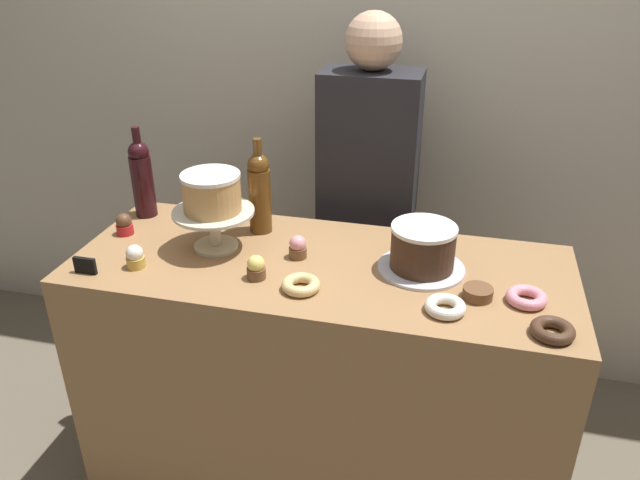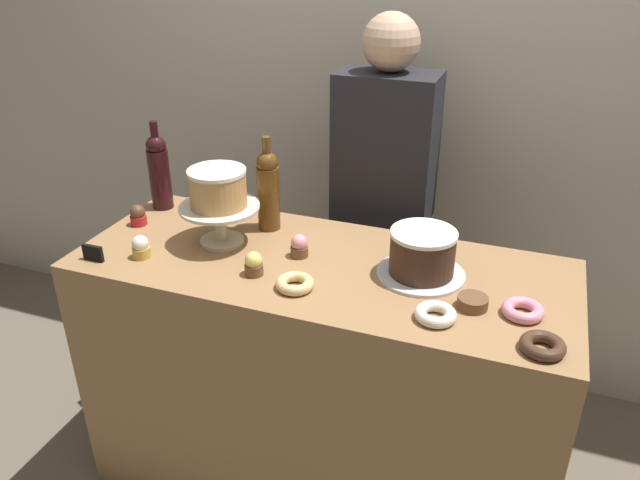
% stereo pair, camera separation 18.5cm
% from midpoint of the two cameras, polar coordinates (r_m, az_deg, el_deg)
% --- Properties ---
extents(ground_plane, '(12.00, 12.00, 0.00)m').
position_cam_midpoint_polar(ground_plane, '(2.48, 2.30, -21.17)').
color(ground_plane, '#665B4C').
extents(back_wall, '(6.00, 0.05, 2.60)m').
position_cam_midpoint_polar(back_wall, '(2.56, 9.24, 14.45)').
color(back_wall, '#BCB7A8').
rests_on(back_wall, ground_plane).
extents(display_counter, '(1.54, 0.61, 0.92)m').
position_cam_midpoint_polar(display_counter, '(2.15, 2.53, -12.98)').
color(display_counter, '#997047').
rests_on(display_counter, ground_plane).
extents(cake_stand_pedestal, '(0.26, 0.26, 0.13)m').
position_cam_midpoint_polar(cake_stand_pedestal, '(1.98, -6.65, 2.06)').
color(cake_stand_pedestal, beige).
rests_on(cake_stand_pedestal, display_counter).
extents(white_layer_cake, '(0.18, 0.18, 0.12)m').
position_cam_midpoint_polar(white_layer_cake, '(1.94, -6.81, 4.78)').
color(white_layer_cake, tan).
rests_on(white_layer_cake, cake_stand_pedestal).
extents(silver_serving_platter, '(0.26, 0.26, 0.01)m').
position_cam_midpoint_polar(silver_serving_platter, '(1.86, 12.17, -3.16)').
color(silver_serving_platter, silver).
rests_on(silver_serving_platter, display_counter).
extents(chocolate_round_cake, '(0.20, 0.20, 0.13)m').
position_cam_midpoint_polar(chocolate_round_cake, '(1.83, 12.39, -1.20)').
color(chocolate_round_cake, '#3D2619').
rests_on(chocolate_round_cake, silver_serving_platter).
extents(wine_bottle_dark_red, '(0.08, 0.08, 0.33)m').
position_cam_midpoint_polar(wine_bottle_dark_red, '(2.27, -12.50, 6.30)').
color(wine_bottle_dark_red, black).
rests_on(wine_bottle_dark_red, display_counter).
extents(wine_bottle_amber, '(0.08, 0.08, 0.33)m').
position_cam_midpoint_polar(wine_bottle_amber, '(2.05, -2.28, 4.72)').
color(wine_bottle_amber, '#5B3814').
rests_on(wine_bottle_amber, display_counter).
extents(cupcake_lemon, '(0.06, 0.06, 0.07)m').
position_cam_midpoint_polar(cupcake_lemon, '(1.81, -3.29, -2.34)').
color(cupcake_lemon, brown).
rests_on(cupcake_lemon, display_counter).
extents(cupcake_vanilla, '(0.06, 0.06, 0.07)m').
position_cam_midpoint_polar(cupcake_vanilla, '(1.96, -13.78, -0.73)').
color(cupcake_vanilla, gold).
rests_on(cupcake_vanilla, display_counter).
extents(cupcake_chocolate, '(0.06, 0.06, 0.07)m').
position_cam_midpoint_polar(cupcake_chocolate, '(2.18, -14.28, 2.17)').
color(cupcake_chocolate, red).
rests_on(cupcake_chocolate, display_counter).
extents(cupcake_strawberry, '(0.06, 0.06, 0.07)m').
position_cam_midpoint_polar(cupcake_strawberry, '(1.91, 0.83, -0.65)').
color(cupcake_strawberry, brown).
rests_on(cupcake_strawberry, display_counter).
extents(donut_chocolate, '(0.11, 0.11, 0.03)m').
position_cam_midpoint_polar(donut_chocolate, '(1.64, 23.14, -9.13)').
color(donut_chocolate, '#472D1E').
rests_on(donut_chocolate, display_counter).
extents(donut_sugar, '(0.11, 0.11, 0.03)m').
position_cam_midpoint_polar(donut_sugar, '(1.67, 13.87, -6.82)').
color(donut_sugar, silver).
rests_on(donut_sugar, display_counter).
extents(donut_pink, '(0.11, 0.11, 0.03)m').
position_cam_midpoint_polar(donut_pink, '(1.75, 21.27, -6.20)').
color(donut_pink, pink).
rests_on(donut_pink, display_counter).
extents(donut_glazed, '(0.11, 0.11, 0.03)m').
position_cam_midpoint_polar(donut_glazed, '(1.75, 0.68, -4.16)').
color(donut_glazed, '#E0C17F').
rests_on(donut_glazed, display_counter).
extents(cookie_stack, '(0.08, 0.08, 0.03)m').
position_cam_midpoint_polar(cookie_stack, '(1.74, 17.01, -5.66)').
color(cookie_stack, brown).
rests_on(cookie_stack, display_counter).
extents(price_sign_chalkboard, '(0.07, 0.01, 0.05)m').
position_cam_midpoint_polar(price_sign_chalkboard, '(1.99, -17.92, -1.23)').
color(price_sign_chalkboard, black).
rests_on(price_sign_chalkboard, display_counter).
extents(barista_figure, '(0.36, 0.22, 1.60)m').
position_cam_midpoint_polar(barista_figure, '(2.39, 8.01, 1.91)').
color(barista_figure, black).
rests_on(barista_figure, ground_plane).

